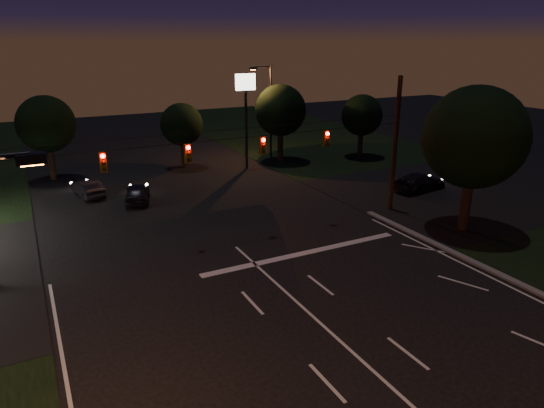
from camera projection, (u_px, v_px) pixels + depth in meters
ground at (408, 402)px, 15.64m from camera, size 140.00×140.00×0.00m
cross_street_right at (461, 190)px, 37.82m from camera, size 20.00×16.00×0.02m
stop_bar at (304, 253)px, 26.62m from camera, size 12.00×0.50×0.01m
utility_pole_right at (390, 210)px, 33.49m from camera, size 0.30×0.30×9.00m
signal_span at (227, 148)px, 26.47m from camera, size 24.00×0.40×1.56m
pole_sign_right at (246, 99)px, 42.37m from camera, size 1.80×0.30×8.40m
street_light_right_far at (268, 106)px, 45.78m from camera, size 2.20×0.35×9.00m
tree_right_near at (473, 138)px, 28.27m from camera, size 6.00×6.00×8.76m
tree_far_b at (46, 125)px, 39.40m from camera, size 4.60×4.60×6.98m
tree_far_c at (181, 125)px, 43.56m from camera, size 3.80×3.80×5.86m
tree_far_d at (280, 111)px, 45.53m from camera, size 4.80×4.80×7.30m
tree_far_e at (361, 116)px, 47.54m from camera, size 4.00×4.00×6.18m
car_oncoming_a at (137, 193)px, 34.91m from camera, size 2.63×4.30×1.37m
car_oncoming_b at (88, 188)px, 36.12m from camera, size 2.08×4.15×1.31m
car_cross at (420, 182)px, 37.63m from camera, size 4.95×2.56×1.37m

